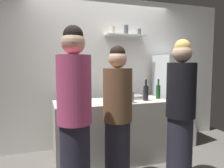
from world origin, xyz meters
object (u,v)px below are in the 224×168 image
Objects in this scene: person_blonde at (180,113)px; person_brown_jacket at (117,118)px; refrigerator at (174,100)px; person_pink_top at (75,118)px; wine_bottle_green_glass at (158,91)px; baking_pan at (133,97)px; wine_bottle_amber_glass at (112,95)px; wine_bottle_dark_glass at (146,92)px; utensil_holder at (70,98)px; water_bottle_plastic at (131,96)px.

person_blonde reaches higher than person_brown_jacket.
person_pink_top is (-1.95, -1.18, 0.11)m from refrigerator.
person_blonde is at bearing -101.88° from wine_bottle_green_glass.
refrigerator is 2.28m from person_pink_top.
person_brown_jacket is (-0.51, -0.72, -0.11)m from baking_pan.
wine_bottle_amber_glass is (-0.84, -0.22, 0.01)m from wine_bottle_green_glass.
refrigerator is 1.35m from person_blonde.
wine_bottle_amber_glass is 0.18× the size of person_pink_top.
wine_bottle_amber_glass is 0.90m from person_blonde.
refrigerator is 1.72m from person_brown_jacket.
wine_bottle_dark_glass is (-0.79, -0.45, 0.23)m from refrigerator.
refrigerator reaches higher than utensil_holder.
person_blonde is at bearing -121.10° from refrigerator.
wine_bottle_amber_glass is at bearing -126.23° from person_blonde.
wine_bottle_dark_glass is at bearing 22.21° from water_bottle_plastic.
wine_bottle_dark_glass is 1.37m from person_pink_top.
person_pink_top is (-1.16, -0.73, -0.12)m from wine_bottle_dark_glass.
person_blonde is (-0.17, -0.80, -0.16)m from wine_bottle_green_glass.
person_blonde is 0.75m from person_brown_jacket.
person_blonde is (0.67, -0.59, -0.17)m from wine_bottle_amber_glass.
water_bottle_plastic is 0.13× the size of person_brown_jacket.
wine_bottle_green_glass is 0.29m from wine_bottle_dark_glass.
baking_pan is at bearing 35.96° from wine_bottle_amber_glass.
person_blonde reaches higher than water_bottle_plastic.
person_brown_jacket is at bearing -58.27° from utensil_holder.
baking_pan is 0.19× the size of person_pink_top.
person_pink_top is (-0.87, -0.61, -0.08)m from water_bottle_plastic.
water_bottle_plastic is (-0.55, -0.22, -0.02)m from wine_bottle_green_glass.
person_pink_top is (-0.59, -0.61, -0.12)m from wine_bottle_amber_glass.
person_blonde is at bearing -56.66° from water_bottle_plastic.
baking_pan is 1.63× the size of water_bottle_plastic.
wine_bottle_dark_glass is (0.12, -0.21, 0.10)m from baking_pan.
person_brown_jacket reaches higher than utensil_holder.
person_brown_jacket is (-0.06, -0.39, -0.21)m from wine_bottle_amber_glass.
water_bottle_plastic is (-1.08, -0.57, 0.19)m from refrigerator.
person_pink_top is at bearing -83.86° from person_blonde.
baking_pan is 0.97m from utensil_holder.
person_pink_top is at bearing -147.88° from wine_bottle_dark_glass.
utensil_holder is at bearing 145.93° from wine_bottle_amber_glass.
person_pink_top is at bearing 75.19° from person_brown_jacket.
refrigerator is 7.68× the size of water_bottle_plastic.
refrigerator is at bearing 14.81° from baking_pan.
person_brown_jacket reaches higher than wine_bottle_dark_glass.
utensil_holder is 0.12× the size of person_pink_top.
person_blonde is (0.22, -0.91, -0.07)m from baking_pan.
person_pink_top is at bearing -148.91° from refrigerator.
utensil_holder is at bearing 156.31° from water_bottle_plastic.
wine_bottle_amber_glass is at bearing -157.37° from refrigerator.
person_brown_jacket is at bearing -145.98° from refrigerator.
person_brown_jacket reaches higher than water_bottle_plastic.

